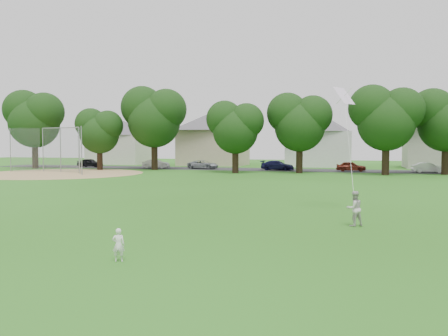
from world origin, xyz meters
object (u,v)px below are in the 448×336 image
(older_boy, at_px, (354,209))
(kite, at_px, (349,143))
(baseball_backstop, at_px, (56,150))
(toddler, at_px, (119,245))

(older_boy, height_order, kite, kite)
(kite, relative_size, baseball_backstop, 0.52)
(older_boy, bearing_deg, baseball_backstop, -69.89)
(toddler, xyz_separation_m, kite, (5.79, 8.93, 2.72))
(toddler, bearing_deg, baseball_backstop, -69.92)
(older_boy, relative_size, kite, 0.23)
(toddler, relative_size, older_boy, 0.66)
(baseball_backstop, bearing_deg, toddler, -50.69)
(kite, bearing_deg, baseball_backstop, 144.24)
(kite, xyz_separation_m, baseball_backstop, (-31.92, 22.99, -0.64))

